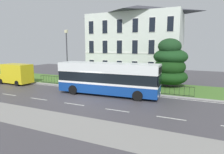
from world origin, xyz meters
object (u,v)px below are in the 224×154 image
object	(u,v)px
litter_bin	(90,82)
street_lamp_post	(67,54)
single_decker_bus	(108,78)
white_panel_van	(16,74)
georgian_townhouse	(136,41)
evergreen_tree	(170,65)

from	to	relation	value
litter_bin	street_lamp_post	bearing A→B (deg)	176.55
litter_bin	single_decker_bus	bearing A→B (deg)	-34.46
street_lamp_post	white_panel_van	bearing A→B (deg)	-160.65
georgian_townhouse	evergreen_tree	xyz separation A→B (m)	(6.61, -7.89, -3.11)
street_lamp_post	litter_bin	bearing A→B (deg)	-3.45
single_decker_bus	street_lamp_post	xyz separation A→B (m)	(-6.98, 2.63, 2.31)
georgian_townhouse	street_lamp_post	xyz separation A→B (m)	(-5.54, -11.61, -1.85)
georgian_townhouse	single_decker_bus	size ratio (longest dim) A/B	1.41
georgian_townhouse	white_panel_van	world-z (taller)	georgian_townhouse
white_panel_van	litter_bin	bearing A→B (deg)	-165.80
white_panel_van	georgian_townhouse	bearing A→B (deg)	-128.70
evergreen_tree	street_lamp_post	size ratio (longest dim) A/B	0.84
street_lamp_post	evergreen_tree	bearing A→B (deg)	17.02
georgian_townhouse	single_decker_bus	bearing A→B (deg)	-84.24
single_decker_bus	street_lamp_post	size ratio (longest dim) A/B	1.53
litter_bin	white_panel_van	bearing A→B (deg)	-168.16
white_panel_van	litter_bin	distance (m)	10.26
single_decker_bus	white_panel_van	distance (m)	13.57
evergreen_tree	single_decker_bus	distance (m)	8.26
georgian_townhouse	street_lamp_post	distance (m)	13.00
georgian_townhouse	litter_bin	size ratio (longest dim) A/B	12.83
georgian_townhouse	evergreen_tree	world-z (taller)	georgian_townhouse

